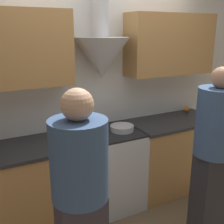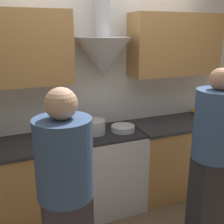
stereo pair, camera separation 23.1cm
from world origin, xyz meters
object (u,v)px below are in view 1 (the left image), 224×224
stove_range (108,169)px  orange_fruit (187,109)px  stock_pot (94,127)px  mixing_bowl (122,128)px  person_foreground_left (81,200)px  person_foreground_right (214,151)px

stove_range → orange_fruit: orange_fruit is taller
stock_pot → mixing_bowl: (0.31, -0.05, -0.04)m
stove_range → person_foreground_left: 1.35m
mixing_bowl → person_foreground_left: size_ratio=0.16×
stove_range → stock_pot: (-0.16, 0.01, 0.52)m
mixing_bowl → person_foreground_right: (0.46, -0.88, -0.02)m
person_foreground_right → orange_fruit: bearing=58.5°
stock_pot → person_foreground_right: (0.77, -0.92, -0.06)m
stock_pot → stove_range: bearing=-3.5°
stove_range → person_foreground_right: bearing=-56.1°
stock_pot → person_foreground_right: 1.20m
mixing_bowl → person_foreground_right: 0.99m
mixing_bowl → stock_pot: bearing=171.4°
stock_pot → mixing_bowl: stock_pot is taller
mixing_bowl → person_foreground_left: person_foreground_left is taller
stove_range → orange_fruit: (1.31, 0.21, 0.48)m
stove_range → person_foreground_right: (0.61, -0.91, 0.46)m
stock_pot → mixing_bowl: bearing=-8.6°
stove_range → mixing_bowl: mixing_bowl is taller
person_foreground_right → stock_pot: bearing=129.8°
person_foreground_right → person_foreground_left: bearing=-174.2°
person_foreground_left → person_foreground_right: 1.35m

